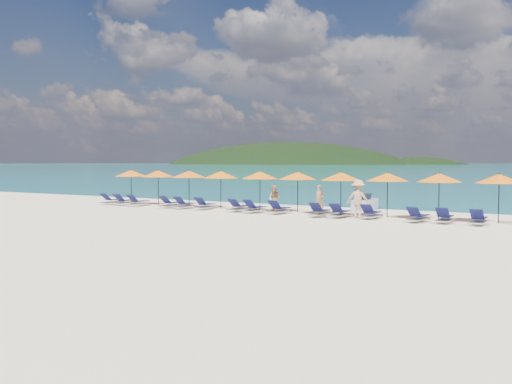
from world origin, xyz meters
The scene contains 32 objects.
ground centered at (0.00, 0.00, 0.00)m, with size 1400.00×1400.00×0.00m, color beige.
headland_main centered at (-300.00, 540.00, -38.00)m, with size 374.00×242.00×126.50m.
headland_small centered at (-150.00, 560.00, -35.00)m, with size 162.00×126.00×85.50m.
jetski centered at (3.71, 8.90, 0.38)m, with size 1.27×2.67×0.92m.
beachgoer_a centered at (2.60, 5.23, 0.78)m, with size 0.57×0.37×1.55m, color tan.
beachgoer_b centered at (-0.12, 5.12, 0.74)m, with size 0.72×0.42×1.49m, color tan.
beachgoer_c centered at (5.15, 4.27, 0.94)m, with size 1.22×0.57×1.88m, color tan.
umbrella_0 centered at (-11.24, 5.37, 2.02)m, with size 2.10×2.10×2.28m.
umbrella_1 centered at (-8.76, 5.25, 2.02)m, with size 2.10×2.10×2.28m.
umbrella_2 centered at (-6.39, 5.41, 2.02)m, with size 2.10×2.10×2.28m.
umbrella_3 centered at (-3.80, 5.18, 2.02)m, with size 2.10×2.10×2.28m.
umbrella_4 centered at (-1.24, 5.41, 2.02)m, with size 2.10×2.10×2.28m.
umbrella_5 centered at (1.23, 5.32, 2.02)m, with size 2.10×2.10×2.28m.
umbrella_6 centered at (3.81, 5.22, 2.02)m, with size 2.10×2.10×2.28m.
umbrella_7 centered at (6.25, 5.36, 2.02)m, with size 2.10×2.10×2.28m.
umbrella_8 centered at (8.79, 5.31, 2.02)m, with size 2.10×2.10×2.28m.
umbrella_9 centered at (11.45, 5.27, 2.02)m, with size 2.10×2.10×2.28m.
lounger_0 centered at (-11.93, 4.27, 0.24)m, with size 0.62×1.70×0.66m.
lounger_1 centered at (-10.74, 4.21, 0.24)m, with size 0.77×1.75×0.66m.
lounger_2 centered at (-9.40, 4.08, 0.24)m, with size 0.69×1.73×0.66m.
lounger_3 centered at (-6.84, 4.18, 0.24)m, with size 0.64×1.71×0.66m.
lounger_4 centered at (-5.69, 4.13, 0.24)m, with size 0.67×1.72×0.66m.
lounger_5 centered at (-4.30, 4.27, 0.24)m, with size 0.76×1.75×0.66m.
lounger_6 centered at (-1.88, 4.21, 0.24)m, with size 0.65×1.71×0.66m.
lounger_7 centered at (-0.73, 4.03, 0.24)m, with size 0.63×1.70×0.66m.
lounger_8 centered at (0.73, 4.19, 0.24)m, with size 0.63×1.70×0.66m.
lounger_9 centered at (3.23, 3.91, 0.24)m, with size 0.71×1.73×0.66m.
lounger_10 centered at (4.30, 4.00, 0.24)m, with size 0.66×1.71×0.66m.
lounger_11 centered at (5.82, 4.26, 0.24)m, with size 0.63×1.70×0.66m.
lounger_12 centered at (8.21, 3.93, 0.24)m, with size 0.77×1.75×0.66m.
lounger_13 centered at (9.36, 4.14, 0.24)m, with size 0.72×1.73×0.66m.
lounger_14 centered at (10.82, 4.13, 0.24)m, with size 0.69×1.72×0.66m.
Camera 1 is at (15.75, -22.13, 2.77)m, focal length 40.00 mm.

